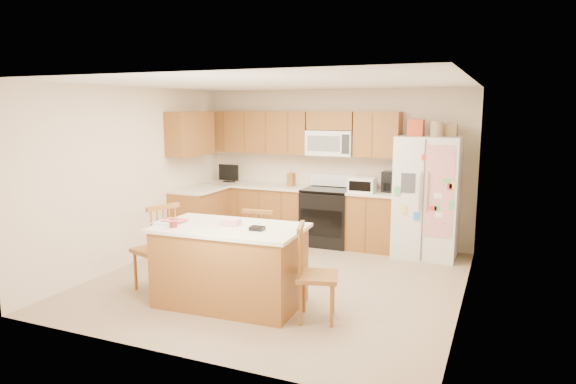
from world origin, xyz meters
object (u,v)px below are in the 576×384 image
at_px(windsor_chair_left, 157,249).
at_px(stove, 328,216).
at_px(island, 230,265).
at_px(windsor_chair_right, 315,275).
at_px(windsor_chair_back, 262,248).
at_px(refrigerator, 427,196).

bearing_deg(windsor_chair_left, stove, 66.82).
relative_size(island, windsor_chair_right, 1.70).
distance_m(island, windsor_chair_back, 0.78).
distance_m(refrigerator, windsor_chair_right, 2.99).
bearing_deg(windsor_chair_left, windsor_chair_right, -2.42).
bearing_deg(windsor_chair_left, windsor_chair_back, 34.29).
height_order(stove, windsor_chair_back, stove).
bearing_deg(windsor_chair_back, windsor_chair_right, -39.00).
relative_size(windsor_chair_left, windsor_chair_right, 1.06).
bearing_deg(stove, windsor_chair_back, -94.05).
bearing_deg(island, windsor_chair_left, 177.40).
height_order(island, windsor_chair_right, windsor_chair_right).
relative_size(windsor_chair_left, windsor_chair_back, 1.11).
relative_size(island, windsor_chair_left, 1.60).
xyz_separation_m(refrigerator, windsor_chair_left, (-2.79, -2.78, -0.41)).
bearing_deg(windsor_chair_right, refrigerator, 76.05).
distance_m(island, windsor_chair_right, 1.04).
height_order(stove, refrigerator, refrigerator).
distance_m(refrigerator, island, 3.36).
relative_size(refrigerator, windsor_chair_left, 1.89).
height_order(stove, windsor_chair_left, stove).
bearing_deg(windsor_chair_back, windsor_chair_left, -145.71).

